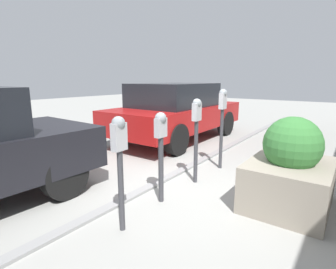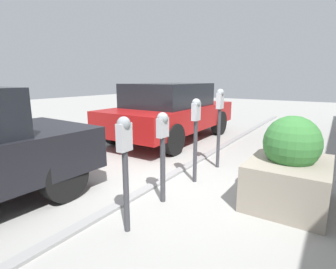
# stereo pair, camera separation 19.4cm
# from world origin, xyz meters

# --- Properties ---
(ground_plane) EXTENTS (40.00, 40.00, 0.00)m
(ground_plane) POSITION_xyz_m (0.00, 0.00, 0.00)
(ground_plane) COLOR #999993
(curb_strip) EXTENTS (19.00, 0.16, 0.04)m
(curb_strip) POSITION_xyz_m (0.00, 0.08, 0.02)
(curb_strip) COLOR gray
(curb_strip) RESTS_ON ground_plane
(parking_meter_nearest) EXTENTS (0.18, 0.15, 1.36)m
(parking_meter_nearest) POSITION_xyz_m (-1.36, -0.44, 0.95)
(parking_meter_nearest) COLOR #38383D
(parking_meter_nearest) RESTS_ON ground_plane
(parking_meter_second) EXTENTS (0.19, 0.16, 1.31)m
(parking_meter_second) POSITION_xyz_m (-0.51, -0.36, 0.90)
(parking_meter_second) COLOR #38383D
(parking_meter_second) RESTS_ON ground_plane
(parking_meter_middle) EXTENTS (0.17, 0.15, 1.44)m
(parking_meter_middle) POSITION_xyz_m (0.42, -0.40, 0.99)
(parking_meter_middle) COLOR #38383D
(parking_meter_middle) RESTS_ON ground_plane
(parking_meter_fourth) EXTENTS (0.18, 0.15, 1.57)m
(parking_meter_fourth) POSITION_xyz_m (1.35, -0.43, 1.09)
(parking_meter_fourth) COLOR #38383D
(parking_meter_fourth) RESTS_ON ground_plane
(planter_box) EXTENTS (1.31, 1.04, 1.27)m
(planter_box) POSITION_xyz_m (0.43, -1.88, 0.51)
(planter_box) COLOR gray
(planter_box) RESTS_ON ground_plane
(parked_car_middle) EXTENTS (4.50, 2.05, 1.63)m
(parked_car_middle) POSITION_xyz_m (2.93, 1.69, 0.85)
(parked_car_middle) COLOR maroon
(parked_car_middle) RESTS_ON ground_plane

